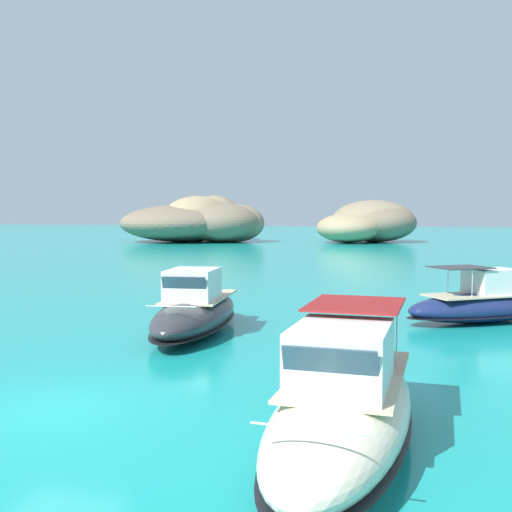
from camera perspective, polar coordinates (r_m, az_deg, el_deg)
ground_plane at (r=14.09m, az=-18.30°, el=-13.50°), size 400.00×400.00×0.00m
islet_large at (r=93.23m, az=-5.11°, el=3.23°), size 26.65×24.65×7.09m
islet_small at (r=92.39m, az=10.53°, el=3.05°), size 17.50×18.77×6.29m
motorboat_charcoal at (r=21.61m, az=-5.69°, el=-5.16°), size 3.03×7.91×2.28m
motorboat_navy at (r=25.27m, az=20.68°, el=-4.23°), size 6.93×5.59×2.18m
motorboat_cream at (r=11.21m, az=8.23°, el=-13.75°), size 2.71×7.85×2.43m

